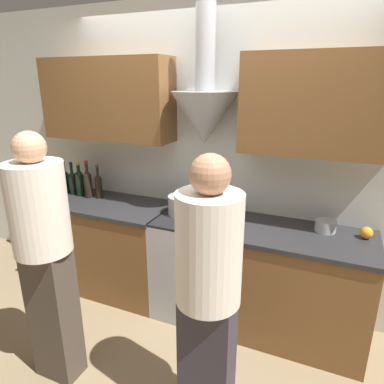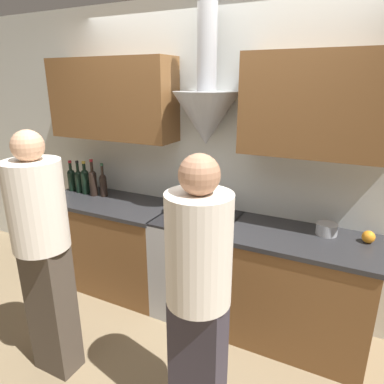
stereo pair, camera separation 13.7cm
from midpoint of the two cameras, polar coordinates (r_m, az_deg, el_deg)
The scene contains 16 objects.
ground_plane at distance 3.03m, azimuth -0.85°, elevation -22.21°, with size 12.00×12.00×0.00m, color #847051.
wall_back at distance 2.93m, azimuth 4.10°, elevation 8.22°, with size 8.40×0.53×2.60m.
counter_left at distance 3.47m, azimuth -12.06°, elevation -8.29°, with size 1.25×0.62×0.88m.
counter_right at distance 2.84m, azimuth 18.30°, elevation -15.17°, with size 1.07×0.62×0.88m.
stove_range at distance 3.03m, azimuth 2.20°, elevation -11.91°, with size 0.63×0.60×0.88m.
wine_bottle_0 at distance 3.67m, azimuth -18.44°, elevation 2.14°, with size 0.08×0.08×0.31m.
wine_bottle_1 at distance 3.59m, azimuth -17.33°, elevation 1.92°, with size 0.07×0.07×0.32m.
wine_bottle_2 at distance 3.53m, azimuth -16.32°, elevation 1.91°, with size 0.08×0.08×0.33m.
wine_bottle_3 at distance 3.44m, azimuth -15.09°, elevation 1.71°, with size 0.08×0.08×0.36m.
wine_bottle_4 at distance 3.40m, azimuth -13.46°, elevation 1.35°, with size 0.07×0.07×0.33m.
stock_pot at distance 2.88m, azimuth -0.08°, elevation -2.16°, with size 0.24×0.24×0.16m.
mixing_bowl at distance 2.81m, azimuth 5.35°, elevation -3.69°, with size 0.20×0.20×0.07m.
orange_fruit at distance 2.72m, azimuth 28.64°, elevation -6.60°, with size 0.09×0.09×0.09m.
saucepan at distance 2.73m, azimuth 22.89°, elevation -5.71°, with size 0.15×0.15×0.09m.
person_foreground_left at distance 2.38m, azimuth -22.06°, elevation -8.80°, with size 0.35×0.35×1.69m.
person_foreground_right at distance 1.90m, azimuth 3.25°, elevation -15.89°, with size 0.35×0.35×1.64m.
Camera 2 is at (1.13, -2.02, 1.96)m, focal length 32.00 mm.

